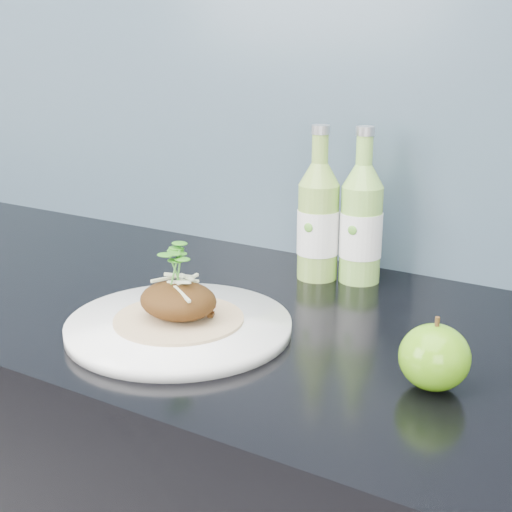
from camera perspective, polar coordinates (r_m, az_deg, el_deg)
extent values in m
cube|color=#759CB9|center=(1.15, 10.39, 16.07)|extent=(4.00, 0.02, 0.70)
cylinder|color=white|center=(0.93, -6.18, -5.59)|extent=(0.38, 0.38, 0.02)
cylinder|color=tan|center=(0.93, -6.19, -5.02)|extent=(0.17, 0.17, 0.00)
ellipsoid|color=#4B2C0E|center=(0.92, -6.24, -3.56)|extent=(0.10, 0.09, 0.05)
ellipsoid|color=#359510|center=(0.80, 14.09, -7.86)|extent=(0.09, 0.09, 0.07)
cylinder|color=#472D14|center=(0.78, 14.29, -5.23)|extent=(0.01, 0.00, 0.01)
cylinder|color=#85AF48|center=(1.11, 4.97, 1.92)|extent=(0.08, 0.08, 0.15)
cone|color=#85AF48|center=(1.09, 5.10, 6.56)|extent=(0.06, 0.06, 0.03)
cylinder|color=#85AF48|center=(1.09, 5.15, 8.56)|extent=(0.03, 0.03, 0.04)
cylinder|color=silver|center=(1.08, 5.19, 10.04)|extent=(0.03, 0.03, 0.01)
cylinder|color=white|center=(1.11, 4.98, 1.95)|extent=(0.08, 0.08, 0.07)
ellipsoid|color=#59A533|center=(1.08, 4.21, 2.28)|extent=(0.01, 0.00, 0.01)
cylinder|color=#87C050|center=(1.11, 8.38, 1.70)|extent=(0.08, 0.08, 0.15)
cone|color=#87C050|center=(1.09, 8.58, 6.36)|extent=(0.06, 0.06, 0.03)
cylinder|color=#87C050|center=(1.08, 8.67, 8.37)|extent=(0.03, 0.03, 0.04)
cylinder|color=silver|center=(1.08, 8.74, 9.87)|extent=(0.03, 0.03, 0.01)
cylinder|color=white|center=(1.11, 8.38, 1.73)|extent=(0.08, 0.08, 0.07)
ellipsoid|color=#59A533|center=(1.07, 7.71, 2.05)|extent=(0.01, 0.00, 0.01)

